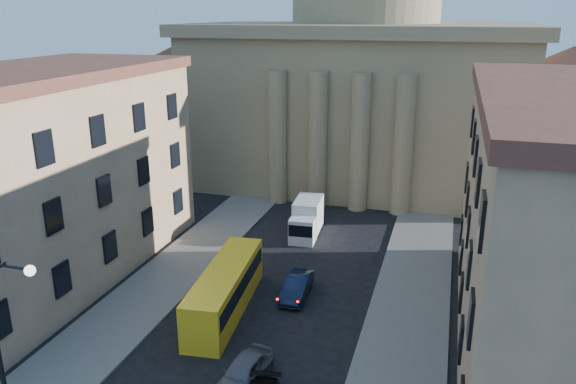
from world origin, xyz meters
name	(u,v)px	position (x,y,z in m)	size (l,w,h in m)	color
sidewalk_left	(119,321)	(-8.50, 18.00, 0.07)	(5.00, 60.00, 0.15)	#615F58
sidewalk_right	(399,369)	(8.50, 18.00, 0.07)	(5.00, 60.00, 0.15)	#615F58
church	(363,71)	(0.00, 55.47, 11.88)	(68.02, 28.76, 36.60)	#7F6C4E
building_left	(32,178)	(-17.00, 22.00, 7.42)	(11.60, 26.60, 14.70)	tan
street_lamp	(6,338)	(-6.97, 8.00, 5.29)	(2.62, 0.44, 8.83)	black
car_right_far	(244,372)	(1.02, 14.50, 0.75)	(1.77, 4.41, 1.50)	#535359
car_right_distant	(297,287)	(1.09, 24.28, 0.72)	(1.52, 4.36, 1.44)	black
city_bus	(225,288)	(-2.72, 21.18, 1.56)	(3.36, 10.49, 2.91)	yellow
box_truck	(307,219)	(-1.05, 35.09, 1.39)	(2.46, 5.49, 2.94)	silver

